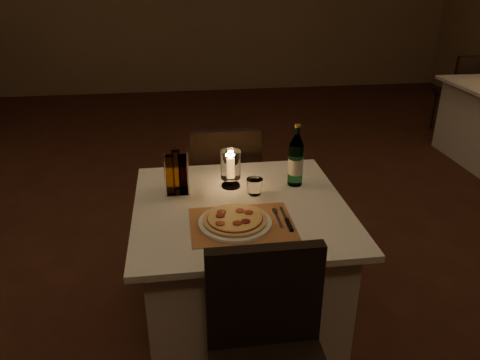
{
  "coord_description": "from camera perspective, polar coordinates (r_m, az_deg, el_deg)",
  "views": [
    {
      "loc": [
        -0.13,
        -2.09,
        1.78
      ],
      "look_at": [
        0.15,
        -0.14,
        0.86
      ],
      "focal_mm": 35.0,
      "sensor_mm": 36.0,
      "label": 1
    }
  ],
  "objects": [
    {
      "name": "hurricane_candle",
      "position": [
        2.34,
        -1.16,
        1.74
      ],
      "size": [
        0.1,
        0.1,
        0.19
      ],
      "color": "white",
      "rests_on": "main_table"
    },
    {
      "name": "knife",
      "position": [
        2.06,
        5.87,
        -5.16
      ],
      "size": [
        0.02,
        0.22,
        0.01
      ],
      "color": "black",
      "rests_on": "placemat"
    },
    {
      "name": "chair_near",
      "position": [
        1.75,
        3.51,
        -19.65
      ],
      "size": [
        0.42,
        0.42,
        0.9
      ],
      "color": "black",
      "rests_on": "ground"
    },
    {
      "name": "main_table",
      "position": [
        2.4,
        0.07,
        -10.76
      ],
      "size": [
        1.0,
        1.0,
        0.74
      ],
      "color": "silver",
      "rests_on": "ground"
    },
    {
      "name": "tumbler",
      "position": [
        2.29,
        1.79,
        -0.81
      ],
      "size": [
        0.08,
        0.08,
        0.08
      ],
      "primitive_type": null,
      "color": "white",
      "rests_on": "main_table"
    },
    {
      "name": "plate",
      "position": [
        2.04,
        -0.62,
        -5.21
      ],
      "size": [
        0.32,
        0.32,
        0.01
      ],
      "primitive_type": "cylinder",
      "color": "white",
      "rests_on": "placemat"
    },
    {
      "name": "water_bottle",
      "position": [
        2.38,
        6.81,
        2.33
      ],
      "size": [
        0.08,
        0.08,
        0.32
      ],
      "color": "#5DAD7D",
      "rests_on": "main_table"
    },
    {
      "name": "pizza",
      "position": [
        2.03,
        -0.63,
        -4.81
      ],
      "size": [
        0.28,
        0.28,
        0.02
      ],
      "color": "#D8B77F",
      "rests_on": "plate"
    },
    {
      "name": "chair_far",
      "position": [
        2.93,
        -1.87,
        0.17
      ],
      "size": [
        0.42,
        0.42,
        0.9
      ],
      "color": "black",
      "rests_on": "ground"
    },
    {
      "name": "neighbor_chair_rb",
      "position": [
        5.73,
        25.78,
        10.16
      ],
      "size": [
        0.42,
        0.42,
        0.9
      ],
      "color": "black",
      "rests_on": "ground"
    },
    {
      "name": "cruet_caddy",
      "position": [
        2.31,
        -7.72,
        0.66
      ],
      "size": [
        0.12,
        0.12,
        0.21
      ],
      "color": "white",
      "rests_on": "main_table"
    },
    {
      "name": "placemat",
      "position": [
        2.05,
        0.22,
        -5.37
      ],
      "size": [
        0.45,
        0.34,
        0.0
      ],
      "primitive_type": "cube",
      "color": "#AD6A3C",
      "rests_on": "main_table"
    },
    {
      "name": "floor",
      "position": [
        2.75,
        -3.53,
        -15.57
      ],
      "size": [
        8.0,
        10.0,
        0.02
      ],
      "primitive_type": "cube",
      "color": "#452016",
      "rests_on": "ground"
    },
    {
      "name": "fork",
      "position": [
        2.1,
        4.55,
        -4.48
      ],
      "size": [
        0.02,
        0.18,
        0.0
      ],
      "color": "silver",
      "rests_on": "placemat"
    }
  ]
}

